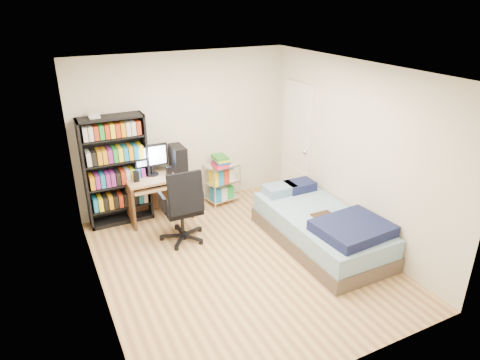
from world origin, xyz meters
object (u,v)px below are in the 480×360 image
computer_desk (163,178)px  office_chair (183,218)px  media_shelf (116,170)px  bed (321,228)px

computer_desk → office_chair: (0.01, -0.87, -0.29)m
media_shelf → office_chair: 1.30m
computer_desk → bed: bearing=-47.2°
bed → media_shelf: bearing=140.3°
computer_desk → bed: 2.53m
computer_desk → office_chair: computer_desk is taller
media_shelf → bed: size_ratio=0.83×
office_chair → computer_desk: bearing=91.7°
office_chair → bed: office_chair is taller
media_shelf → bed: media_shelf is taller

